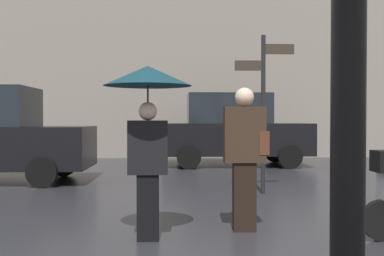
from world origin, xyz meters
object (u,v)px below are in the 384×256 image
at_px(pedestrian_with_bag, 245,150).
at_px(street_signpost, 264,98).
at_px(parked_car_right, 233,130).
at_px(pedestrian_with_umbrella, 148,101).

bearing_deg(pedestrian_with_bag, street_signpost, -132.59).
height_order(parked_car_right, street_signpost, street_signpost).
bearing_deg(pedestrian_with_umbrella, pedestrian_with_bag, 52.79).
xyz_separation_m(pedestrian_with_umbrella, pedestrian_with_bag, (1.16, 0.40, -0.57)).
bearing_deg(parked_car_right, street_signpost, -85.73).
relative_size(pedestrian_with_umbrella, street_signpost, 0.68).
bearing_deg(pedestrian_with_bag, parked_car_right, -123.45).
bearing_deg(pedestrian_with_bag, pedestrian_with_umbrella, -7.92).
bearing_deg(pedestrian_with_umbrella, parked_car_right, 109.80).
relative_size(pedestrian_with_umbrella, parked_car_right, 0.46).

